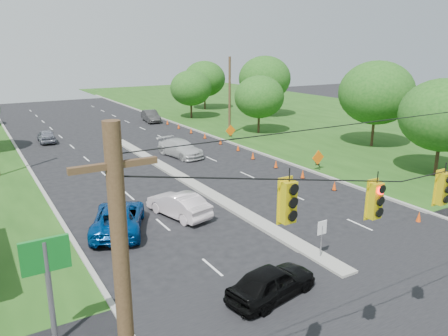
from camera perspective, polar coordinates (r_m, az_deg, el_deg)
ground at (r=19.37m, az=25.18°, el=-17.85°), size 160.00×160.00×0.00m
grass_right at (r=53.47m, az=25.95°, el=3.12°), size 40.00×160.00×0.06m
cross_street at (r=19.37m, az=25.18°, el=-17.85°), size 160.00×14.00×0.02m
curb_left at (r=39.94m, az=-23.93°, el=-0.49°), size 0.25×110.00×0.16m
curb_right at (r=46.54m, az=1.42°, el=3.05°), size 0.25×110.00×0.16m
median at (r=34.18m, az=-4.89°, el=-1.74°), size 1.00×34.00×0.18m
median_sign at (r=22.00m, az=12.66°, el=-8.18°), size 0.55×0.06×2.05m
utility_pole_far_right at (r=51.23m, az=0.74°, el=9.33°), size 0.28×0.28×9.00m
cone_1 at (r=28.70m, az=24.10°, el=-5.85°), size 0.32×0.32×0.70m
cone_2 at (r=30.67m, az=18.81°, el=-3.94°), size 0.32×0.32×0.70m
cone_3 at (r=32.88m, az=14.22°, el=-2.25°), size 0.32×0.32×0.70m
cone_4 at (r=35.31m, az=10.25°, el=-0.77°), size 0.32×0.32×0.70m
cone_5 at (r=37.90m, az=6.80°, el=0.52°), size 0.32×0.32×0.70m
cone_6 at (r=40.63m, az=3.80°, el=1.64°), size 0.32×0.32×0.70m
cone_7 at (r=43.79m, az=1.86°, el=2.70°), size 0.32×0.32×0.70m
cone_8 at (r=46.70m, az=-0.46°, el=3.53°), size 0.32×0.32×0.70m
cone_9 at (r=49.69m, az=-2.51°, el=4.27°), size 0.32×0.32×0.70m
cone_10 at (r=52.74m, az=-4.33°, el=4.91°), size 0.32×0.32×0.70m
cone_11 at (r=55.84m, az=-5.94°, el=5.48°), size 0.32×0.32×0.70m
cone_12 at (r=58.99m, az=-7.39°, el=5.98°), size 0.32×0.32×0.70m
cone_13 at (r=62.17m, az=-8.70°, el=6.43°), size 0.32×0.32×0.70m
work_sign_1 at (r=37.44m, az=12.18°, el=1.25°), size 1.27×0.58×1.37m
work_sign_2 at (r=48.34m, az=0.86°, el=4.85°), size 1.27×0.58×1.37m
tree_7 at (r=38.42m, az=26.69°, el=6.19°), size 6.72×6.72×7.84m
tree_8 at (r=47.45m, az=19.29°, el=9.25°), size 7.56×7.56×8.82m
tree_9 at (r=52.34m, az=4.63°, el=9.24°), size 5.88×5.88×6.86m
tree_10 at (r=64.97m, az=5.33°, el=11.58°), size 7.56×7.56×8.82m
tree_11 at (r=72.19m, az=-2.56°, el=11.55°), size 6.72×6.72×7.84m
tree_12 at (r=63.29m, az=-4.35°, el=10.37°), size 5.88×5.88×6.86m
black_sedan at (r=18.89m, az=6.26°, el=-14.60°), size 4.53×2.51×1.46m
white_sedan at (r=27.16m, az=-5.96°, el=-4.75°), size 2.68×4.91×1.53m
blue_pickup at (r=25.66m, az=-13.63°, el=-6.31°), size 4.73×6.33×1.60m
silver_car_far at (r=41.73m, az=-5.74°, el=2.60°), size 3.16×5.79×1.59m
silver_car_oncoming at (r=51.35m, az=-22.20°, el=3.88°), size 1.86×4.20×1.41m
dark_car_receding at (r=61.47m, az=-9.54°, el=6.71°), size 2.23×4.97×1.58m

